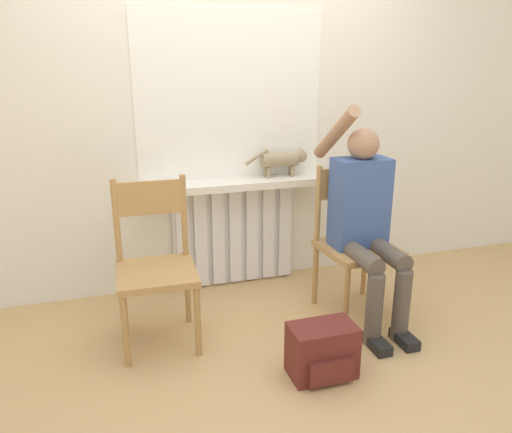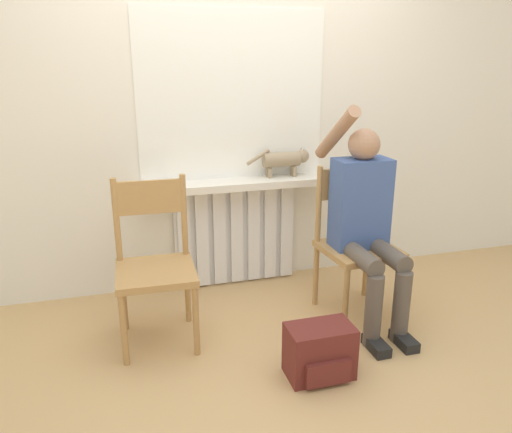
{
  "view_description": "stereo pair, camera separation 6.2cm",
  "coord_description": "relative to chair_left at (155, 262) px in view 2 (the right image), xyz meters",
  "views": [
    {
      "loc": [
        -0.86,
        -2.16,
        1.6
      ],
      "look_at": [
        0.0,
        0.62,
        0.67
      ],
      "focal_mm": 35.0,
      "sensor_mm": 36.0,
      "label": 1
    },
    {
      "loc": [
        -0.8,
        -2.18,
        1.6
      ],
      "look_at": [
        0.0,
        0.62,
        0.67
      ],
      "focal_mm": 35.0,
      "sensor_mm": 36.0,
      "label": 2
    }
  ],
  "objects": [
    {
      "name": "ground_plane",
      "position": [
        0.63,
        -0.51,
        -0.48
      ],
      "size": [
        12.0,
        12.0,
        0.0
      ],
      "primitive_type": "plane",
      "color": "tan"
    },
    {
      "name": "wall_with_window",
      "position": [
        0.63,
        0.72,
        0.87
      ],
      "size": [
        7.0,
        0.06,
        2.7
      ],
      "color": "white",
      "rests_on": "ground_plane"
    },
    {
      "name": "radiator",
      "position": [
        0.63,
        0.64,
        -0.11
      ],
      "size": [
        0.89,
        0.08,
        0.74
      ],
      "color": "white",
      "rests_on": "ground_plane"
    },
    {
      "name": "windowsill",
      "position": [
        0.63,
        0.57,
        0.28
      ],
      "size": [
        1.35,
        0.24,
        0.05
      ],
      "color": "white",
      "rests_on": "radiator"
    },
    {
      "name": "window_glass",
      "position": [
        0.63,
        0.68,
        0.87
      ],
      "size": [
        1.3,
        0.01,
        1.12
      ],
      "color": "white",
      "rests_on": "windowsill"
    },
    {
      "name": "chair_left",
      "position": [
        0.0,
        0.0,
        0.0
      ],
      "size": [
        0.45,
        0.45,
        0.95
      ],
      "rotation": [
        0.0,
        0.0,
        -0.03
      ],
      "color": "#B2844C",
      "rests_on": "ground_plane"
    },
    {
      "name": "chair_right",
      "position": [
        1.26,
        -0.0,
        0.0
      ],
      "size": [
        0.47,
        0.47,
        0.95
      ],
      "rotation": [
        0.0,
        0.0,
        0.08
      ],
      "color": "#B2844C",
      "rests_on": "ground_plane"
    },
    {
      "name": "person",
      "position": [
        1.27,
        -0.11,
        0.19
      ],
      "size": [
        0.36,
        0.95,
        1.35
      ],
      "color": "brown",
      "rests_on": "ground_plane"
    },
    {
      "name": "cat",
      "position": [
        0.99,
        0.6,
        0.43
      ],
      "size": [
        0.46,
        0.1,
        0.21
      ],
      "color": "#9E896B",
      "rests_on": "windowsill"
    },
    {
      "name": "backpack",
      "position": [
        0.77,
        -0.62,
        -0.34
      ],
      "size": [
        0.34,
        0.24,
        0.28
      ],
      "color": "maroon",
      "rests_on": "ground_plane"
    }
  ]
}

